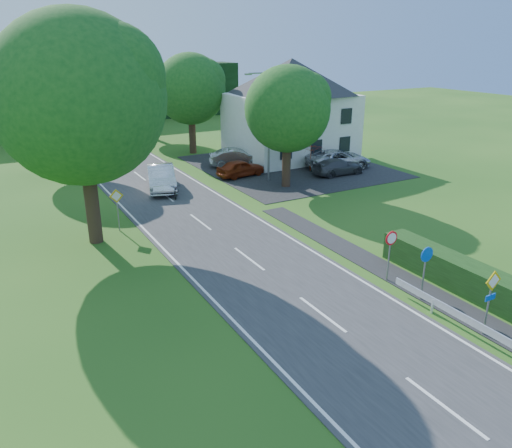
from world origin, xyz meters
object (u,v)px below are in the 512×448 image
motorcycle (176,190)px  parked_car_grey (338,167)px  moving_car (161,178)px  parked_car_silver_a (237,158)px  streetlight (267,122)px  parasol (311,158)px  parked_car_silver_b (338,159)px  parked_car_red (241,168)px

motorcycle → parked_car_grey: size_ratio=0.41×
moving_car → parked_car_silver_a: moving_car is taller
streetlight → parasol: streetlight is taller
streetlight → parked_car_grey: streetlight is taller
parked_car_grey → parasol: size_ratio=1.79×
streetlight → parasol: bearing=9.0°
motorcycle → parked_car_silver_b: 14.72m
parasol → parked_car_red: bearing=166.8°
streetlight → motorcycle: streetlight is taller
parked_car_red → parked_car_silver_b: size_ratio=0.71×
streetlight → parked_car_red: bearing=119.4°
motorcycle → parked_car_grey: (13.34, -0.56, 0.16)m
parked_car_silver_a → parked_car_grey: size_ratio=1.05×
moving_car → motorcycle: size_ratio=2.95×
moving_car → parked_car_silver_a: (7.81, 3.46, -0.11)m
parasol → parked_car_grey: bearing=-56.1°
streetlight → parked_car_silver_a: 6.28m
parked_car_red → parked_car_silver_b: bearing=-107.7°
parked_car_red → parked_car_grey: size_ratio=0.89×
moving_car → parked_car_silver_b: moving_car is taller
parked_car_silver_b → parked_car_red: bearing=94.2°
parked_car_silver_a → parked_car_silver_b: bearing=-103.9°
parked_car_grey → parked_car_silver_b: size_ratio=0.80×
moving_car → parked_car_red: (6.59, 0.44, -0.20)m
parked_car_silver_a → parked_car_grey: 8.54m
motorcycle → parked_car_silver_a: bearing=61.1°
parked_car_grey → parked_car_red: bearing=66.3°
parked_car_silver_a → parked_car_grey: parked_car_silver_a is taller
parked_car_grey → moving_car: bearing=79.5°
parked_car_silver_b → parasol: size_ratio=2.24×
moving_car → motorcycle: 2.29m
parked_car_red → parasol: 5.91m
parked_car_silver_a → parasol: (4.53, -4.37, 0.34)m
motorcycle → parked_car_grey: parked_car_grey is taller
parked_car_silver_a → parked_car_silver_b: (7.13, -4.58, 0.00)m
parked_car_red → moving_car: bearing=86.7°
motorcycle → parked_car_red: size_ratio=0.46×
parked_car_red → parked_car_silver_b: parked_car_silver_b is taller
parasol → parked_car_silver_a: bearing=136.0°
parked_car_silver_b → streetlight: bearing=108.9°
parked_car_silver_b → parasol: parasol is taller
parked_car_silver_a → parked_car_red: bearing=177.0°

